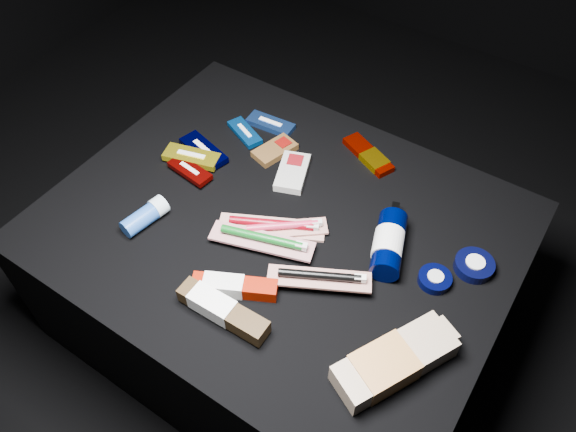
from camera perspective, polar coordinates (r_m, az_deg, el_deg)
The scene contains 21 objects.
ground at distance 1.54m, azimuth -0.68°, elevation -10.11°, with size 3.00×3.00×0.00m, color black.
cloth_table at distance 1.37m, azimuth -0.76°, elevation -5.93°, with size 0.98×0.78×0.40m, color black.
luna_bar_0 at distance 1.43m, azimuth -1.78°, elevation 9.33°, with size 0.12×0.06×0.02m.
luna_bar_1 at distance 1.41m, azimuth -4.42°, elevation 8.46°, with size 0.11×0.08×0.01m.
luna_bar_2 at distance 1.37m, azimuth -8.57°, elevation 6.62°, with size 0.14×0.08×0.02m.
luna_bar_3 at distance 1.35m, azimuth -9.76°, elevation 5.95°, with size 0.14×0.08×0.02m.
luna_bar_4 at distance 1.32m, azimuth -9.94°, elevation 4.59°, with size 0.11×0.05×0.01m.
clif_bar_0 at distance 1.36m, azimuth -1.22°, elevation 6.78°, with size 0.08×0.12×0.02m.
clif_bar_1 at distance 1.31m, azimuth 0.50°, elevation 4.62°, with size 0.10×0.13×0.02m.
power_bar at distance 1.36m, azimuth 8.34°, elevation 5.99°, with size 0.15×0.10×0.02m.
lotion_bottle at distance 1.16m, azimuth 10.21°, elevation -2.80°, with size 0.11×0.19×0.06m.
cream_tin_upper at distance 1.19m, azimuth 18.38°, elevation -4.78°, with size 0.08×0.08×0.02m.
cream_tin_lower at distance 1.15m, azimuth 14.69°, elevation -6.21°, with size 0.07×0.07×0.02m.
bodywash_bottle at distance 1.03m, azimuth 10.58°, elevation -14.40°, with size 0.17×0.24×0.05m.
deodorant_stick at distance 1.24m, azimuth -14.28°, elevation -0.00°, with size 0.06×0.11×0.04m.
toothbrush_pack_0 at distance 1.20m, azimuth -1.53°, elevation -0.99°, with size 0.23×0.15×0.03m.
toothbrush_pack_1 at distance 1.19m, azimuth -0.44°, elevation -1.17°, with size 0.18×0.16×0.02m.
toothbrush_pack_2 at distance 1.16m, azimuth -2.53°, elevation -2.42°, with size 0.22×0.11×0.02m.
toothbrush_pack_3 at distance 1.10m, azimuth 3.35°, elevation -6.24°, with size 0.20×0.14×0.02m.
toothpaste_carton_red at distance 1.10m, azimuth -5.83°, elevation -7.12°, with size 0.17×0.11×0.03m.
toothpaste_carton_green at distance 1.07m, azimuth -6.99°, elevation -9.31°, with size 0.19×0.05×0.04m.
Camera 1 is at (0.44, -0.64, 1.34)m, focal length 35.00 mm.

